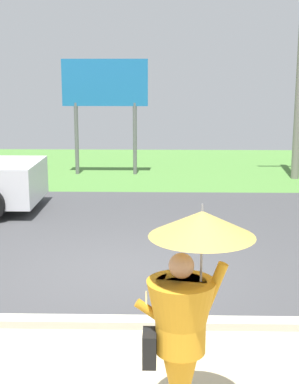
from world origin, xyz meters
TOP-DOWN VIEW (x-y plane):
  - ground_plane at (0.00, 2.95)m, footprint 40.00×22.00m
  - monk_pedestrian at (0.82, -4.14)m, footprint 1.03×0.91m
  - roadside_billboard at (-1.14, 8.62)m, footprint 2.60×0.12m

SIDE VIEW (x-z plane):
  - ground_plane at x=0.00m, z-range -0.15..0.05m
  - monk_pedestrian at x=0.82m, z-range 0.00..2.13m
  - roadside_billboard at x=-1.14m, z-range 0.80..4.30m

